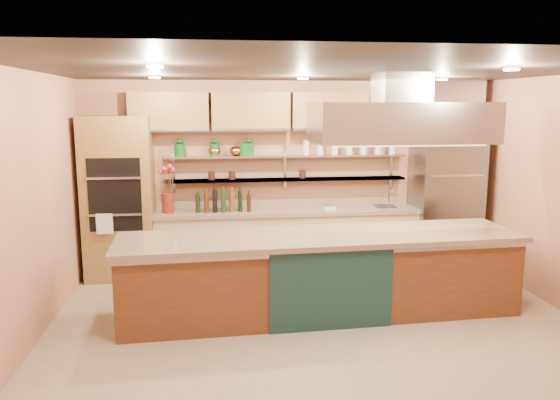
{
  "coord_description": "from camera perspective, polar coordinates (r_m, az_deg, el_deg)",
  "views": [
    {
      "loc": [
        -1.14,
        -5.61,
        2.45
      ],
      "look_at": [
        -0.31,
        1.0,
        1.28
      ],
      "focal_mm": 35.0,
      "sensor_mm": 36.0,
      "label": 1
    }
  ],
  "objects": [
    {
      "name": "floor",
      "position": [
        6.23,
        4.09,
        -13.34
      ],
      "size": [
        6.0,
        5.0,
        0.02
      ],
      "primitive_type": "cube",
      "color": "tan",
      "rests_on": "ground"
    },
    {
      "name": "ceiling",
      "position": [
        5.74,
        4.45,
        13.4
      ],
      "size": [
        6.0,
        5.0,
        0.02
      ],
      "primitive_type": "cube",
      "color": "black",
      "rests_on": "wall_back"
    },
    {
      "name": "wall_back",
      "position": [
        8.26,
        0.84,
        2.63
      ],
      "size": [
        6.0,
        0.04,
        2.8
      ],
      "primitive_type": "cube",
      "color": "tan",
      "rests_on": "floor"
    },
    {
      "name": "wall_front",
      "position": [
        3.48,
        12.49,
        -7.88
      ],
      "size": [
        6.0,
        0.04,
        2.8
      ],
      "primitive_type": "cube",
      "color": "tan",
      "rests_on": "floor"
    },
    {
      "name": "wall_left",
      "position": [
        6.0,
        -25.07,
        -1.08
      ],
      "size": [
        0.04,
        5.0,
        2.8
      ],
      "primitive_type": "cube",
      "color": "tan",
      "rests_on": "floor"
    },
    {
      "name": "oven_stack",
      "position": [
        8.01,
        -16.47,
        0.18
      ],
      "size": [
        0.95,
        0.64,
        2.3
      ],
      "primitive_type": "cube",
      "color": "olive",
      "rests_on": "floor"
    },
    {
      "name": "refrigerator",
      "position": [
        8.62,
        16.85,
        0.15
      ],
      "size": [
        0.95,
        0.72,
        2.1
      ],
      "primitive_type": "cube",
      "color": "slate",
      "rests_on": "floor"
    },
    {
      "name": "back_counter",
      "position": [
        8.13,
        0.77,
        -4.19
      ],
      "size": [
        3.84,
        0.64,
        0.93
      ],
      "primitive_type": "cube",
      "color": "tan",
      "rests_on": "floor"
    },
    {
      "name": "wall_shelf_lower",
      "position": [
        8.13,
        0.62,
        2.16
      ],
      "size": [
        3.6,
        0.26,
        0.03
      ],
      "primitive_type": "cube",
      "color": "#AEB0B5",
      "rests_on": "wall_back"
    },
    {
      "name": "wall_shelf_upper",
      "position": [
        8.09,
        0.62,
        4.62
      ],
      "size": [
        3.6,
        0.26,
        0.03
      ],
      "primitive_type": "cube",
      "color": "#AEB0B5",
      "rests_on": "wall_back"
    },
    {
      "name": "upper_cabinets",
      "position": [
        8.01,
        1.04,
        9.22
      ],
      "size": [
        4.6,
        0.36,
        0.55
      ],
      "primitive_type": "cube",
      "color": "olive",
      "rests_on": "wall_back"
    },
    {
      "name": "range_hood",
      "position": [
        6.44,
        12.42,
        7.92
      ],
      "size": [
        2.0,
        1.0,
        0.45
      ],
      "primitive_type": "cube",
      "color": "#AEB0B5",
      "rests_on": "ceiling"
    },
    {
      "name": "ceiling_downlights",
      "position": [
        5.93,
        4.05,
        13.0
      ],
      "size": [
        4.0,
        2.8,
        0.02
      ],
      "primitive_type": "cube",
      "color": "#FFE5A5",
      "rests_on": "ceiling"
    },
    {
      "name": "island",
      "position": [
        6.5,
        4.26,
        -7.74
      ],
      "size": [
        4.64,
        1.2,
        0.96
      ],
      "primitive_type": "cube",
      "rotation": [
        0.0,
        0.0,
        0.04
      ],
      "color": "brown",
      "rests_on": "floor"
    },
    {
      "name": "flower_vase",
      "position": [
        7.91,
        -11.67,
        -0.29
      ],
      "size": [
        0.18,
        0.18,
        0.29
      ],
      "primitive_type": "cylinder",
      "rotation": [
        0.0,
        0.0,
        0.14
      ],
      "color": "maroon",
      "rests_on": "back_counter"
    },
    {
      "name": "oil_bottle_cluster",
      "position": [
        7.89,
        -5.94,
        -0.23
      ],
      "size": [
        0.85,
        0.27,
        0.27
      ],
      "primitive_type": "cube",
      "rotation": [
        0.0,
        0.0,
        -0.04
      ],
      "color": "black",
      "rests_on": "back_counter"
    },
    {
      "name": "kitchen_scale",
      "position": [
        8.09,
        5.21,
        -0.61
      ],
      "size": [
        0.17,
        0.13,
        0.09
      ],
      "primitive_type": "cube",
      "rotation": [
        0.0,
        0.0,
        -0.08
      ],
      "color": "silver",
      "rests_on": "back_counter"
    },
    {
      "name": "bar_faucet",
      "position": [
        8.41,
        11.29,
        0.16
      ],
      "size": [
        0.04,
        0.04,
        0.24
      ],
      "primitive_type": "cylinder",
      "rotation": [
        0.0,
        0.0,
        -0.34
      ],
      "color": "white",
      "rests_on": "back_counter"
    },
    {
      "name": "copper_kettle",
      "position": [
        8.02,
        -4.64,
        5.15
      ],
      "size": [
        0.22,
        0.22,
        0.14
      ],
      "primitive_type": "ellipsoid",
      "rotation": [
        0.0,
        0.0,
        -0.27
      ],
      "color": "#BB712B",
      "rests_on": "wall_shelf_upper"
    },
    {
      "name": "green_canister",
      "position": [
        8.02,
        -3.76,
        5.31
      ],
      "size": [
        0.2,
        0.2,
        0.18
      ],
      "primitive_type": "cylinder",
      "rotation": [
        0.0,
        0.0,
        -0.41
      ],
      "color": "#104B17",
      "rests_on": "wall_shelf_upper"
    }
  ]
}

